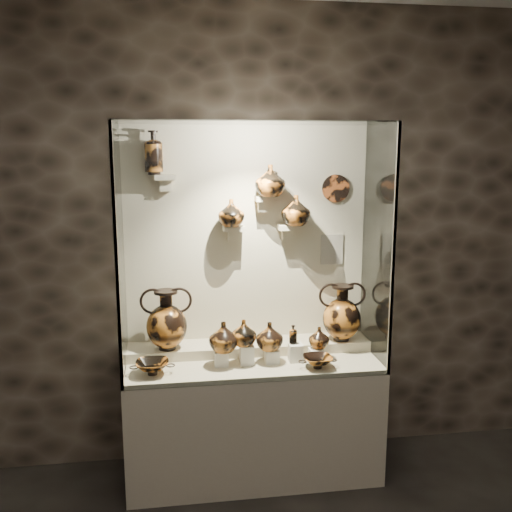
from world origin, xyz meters
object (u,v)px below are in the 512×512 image
at_px(ovoid_vase_b, 270,181).
at_px(lekythos_tall, 154,150).
at_px(amphora_left, 167,320).
at_px(jug_c, 269,336).
at_px(amphora_right, 342,312).
at_px(jug_e, 319,337).
at_px(ovoid_vase_a, 231,213).
at_px(kylix_left, 152,366).
at_px(ovoid_vase_c, 296,210).
at_px(jug_a, 224,337).
at_px(kylix_right, 318,361).
at_px(lekythos_small, 293,333).
at_px(jug_b, 244,333).

bearing_deg(ovoid_vase_b, lekythos_tall, 162.38).
distance_m(amphora_left, jug_c, 0.70).
bearing_deg(amphora_right, jug_e, -135.52).
bearing_deg(ovoid_vase_b, ovoid_vase_a, 162.27).
height_order(amphora_right, ovoid_vase_a, ovoid_vase_a).
relative_size(kylix_left, ovoid_vase_a, 1.45).
distance_m(amphora_right, ovoid_vase_c, 0.79).
bearing_deg(jug_c, jug_a, 160.22).
xyz_separation_m(amphora_left, jug_a, (0.37, -0.19, -0.08)).
height_order(kylix_right, ovoid_vase_b, ovoid_vase_b).
relative_size(jug_a, jug_e, 1.38).
bearing_deg(kylix_right, jug_a, 159.35).
bearing_deg(ovoid_vase_c, lekythos_small, -125.91).
height_order(lekythos_small, ovoid_vase_c, ovoid_vase_c).
distance_m(jug_b, kylix_left, 0.62).
xyz_separation_m(amphora_left, kylix_right, (0.97, -0.31, -0.23)).
distance_m(amphora_left, jug_e, 1.03).
xyz_separation_m(jug_a, ovoid_vase_a, (0.09, 0.27, 0.78)).
height_order(jug_b, jug_c, jug_b).
bearing_deg(amphora_left, ovoid_vase_a, 23.01).
bearing_deg(ovoid_vase_c, kylix_left, 177.12).
bearing_deg(jug_b, jug_e, -7.96).
bearing_deg(lekythos_small, kylix_right, -67.18).
xyz_separation_m(kylix_right, ovoid_vase_b, (-0.25, 0.37, 1.15)).
relative_size(kylix_left, ovoid_vase_b, 1.26).
relative_size(jug_b, ovoid_vase_a, 0.94).
bearing_deg(jug_a, ovoid_vase_c, 10.12).
xyz_separation_m(lekythos_small, kylix_left, (-0.93, -0.10, -0.14)).
bearing_deg(jug_a, kylix_left, 173.33).
xyz_separation_m(jug_e, ovoid_vase_b, (-0.30, 0.22, 1.04)).
bearing_deg(ovoid_vase_a, jug_e, 0.66).
bearing_deg(amphora_right, jug_a, -161.25).
bearing_deg(ovoid_vase_b, jug_a, -158.83).
bearing_deg(lekythos_tall, ovoid_vase_b, 8.74).
height_order(amphora_left, kylix_right, amphora_left).
height_order(jug_c, kylix_left, jug_c).
xyz_separation_m(jug_c, ovoid_vase_a, (-0.22, 0.25, 0.80)).
distance_m(amphora_right, lekythos_tall, 1.70).
xyz_separation_m(amphora_right, jug_b, (-0.72, -0.18, -0.05)).
bearing_deg(jug_c, amphora_right, -4.57).
relative_size(lekythos_small, ovoid_vase_c, 0.69).
distance_m(lekythos_tall, ovoid_vase_c, 1.03).
bearing_deg(ovoid_vase_b, kylix_left, -172.86).
distance_m(jug_b, ovoid_vase_c, 0.90).
height_order(kylix_left, lekythos_tall, lekythos_tall).
bearing_deg(ovoid_vase_a, ovoid_vase_c, 22.05).
distance_m(amphora_left, jug_b, 0.53).
xyz_separation_m(jug_b, jug_c, (0.17, 0.00, -0.03)).
height_order(jug_a, lekythos_tall, lekythos_tall).
height_order(jug_e, lekythos_tall, lekythos_tall).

